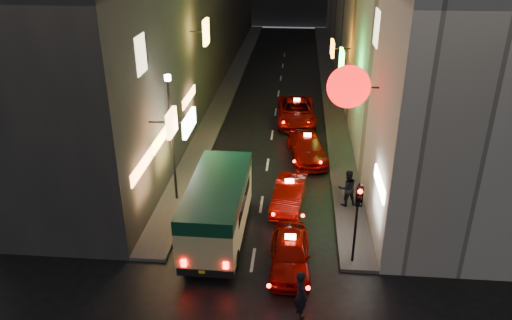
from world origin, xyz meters
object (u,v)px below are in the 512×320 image
(minibus, at_px, (218,203))
(lamp_post, at_px, (172,131))
(taxi_near, at_px, (290,250))
(traffic_light, at_px, (358,208))
(pedestrian_crossing, at_px, (301,291))

(minibus, xyz_separation_m, lamp_post, (-2.57, 3.05, 1.99))
(minibus, distance_m, lamp_post, 4.46)
(taxi_near, bearing_deg, traffic_light, 6.62)
(minibus, relative_size, lamp_post, 1.03)
(taxi_near, distance_m, lamp_post, 8.02)
(pedestrian_crossing, xyz_separation_m, lamp_post, (-6.13, 7.52, 2.69))
(taxi_near, xyz_separation_m, lamp_post, (-5.69, 4.82, 2.94))
(taxi_near, relative_size, pedestrian_crossing, 2.38)
(minibus, bearing_deg, traffic_light, -14.72)
(minibus, height_order, taxi_near, minibus)
(traffic_light, bearing_deg, pedestrian_crossing, -124.64)
(taxi_near, bearing_deg, pedestrian_crossing, -80.83)
(pedestrian_crossing, distance_m, traffic_light, 4.00)
(minibus, distance_m, taxi_near, 3.72)
(taxi_near, bearing_deg, lamp_post, 139.76)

